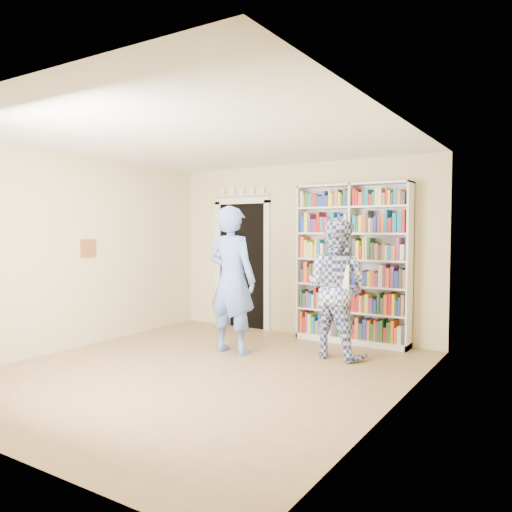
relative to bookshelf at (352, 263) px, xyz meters
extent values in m
plane|color=#936A47|center=(-0.93, -2.34, -1.18)|extent=(5.00, 5.00, 0.00)
plane|color=white|center=(-0.93, -2.34, 1.52)|extent=(5.00, 5.00, 0.00)
plane|color=beige|center=(-0.93, 0.16, 0.17)|extent=(4.50, 0.00, 4.50)
plane|color=beige|center=(-3.18, -2.34, 0.17)|extent=(0.00, 5.00, 5.00)
plane|color=beige|center=(1.32, -2.34, 0.17)|extent=(0.00, 5.00, 5.00)
cube|color=white|center=(0.00, 0.00, -0.01)|extent=(1.69, 0.32, 2.33)
cube|color=white|center=(0.00, 0.00, -0.01)|extent=(0.03, 0.32, 2.33)
cube|color=black|center=(-2.03, 0.14, -0.13)|extent=(0.90, 0.03, 2.10)
cube|color=white|center=(-2.53, 0.12, -0.13)|extent=(0.10, 0.06, 2.20)
cube|color=white|center=(-1.53, 0.12, -0.13)|extent=(0.10, 0.06, 2.20)
cube|color=white|center=(-2.03, 0.12, 0.97)|extent=(1.10, 0.06, 0.10)
cube|color=white|center=(-2.03, 0.12, 1.07)|extent=(1.10, 0.08, 0.02)
cube|color=brown|center=(-3.16, -2.14, 0.22)|extent=(0.03, 0.25, 0.25)
imported|color=#6180D8|center=(-1.15, -1.43, -0.19)|extent=(0.73, 0.49, 1.98)
imported|color=navy|center=(0.13, -0.89, -0.28)|extent=(0.97, 0.80, 1.80)
cube|color=white|center=(0.27, -1.08, -0.11)|extent=(0.22, 0.01, 0.32)
camera|label=1|loc=(2.69, -6.89, 0.48)|focal=35.00mm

